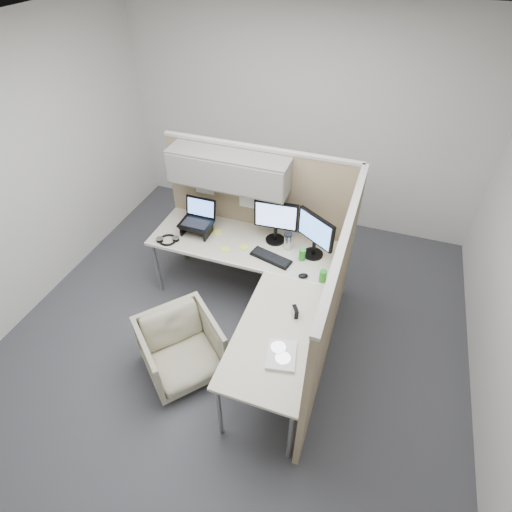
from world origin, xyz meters
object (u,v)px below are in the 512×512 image
(office_chair, at_px, (181,346))
(keyboard, at_px, (271,258))
(desk, at_px, (254,278))
(monitor_left, at_px, (276,219))

(office_chair, bearing_deg, keyboard, 12.72)
(desk, bearing_deg, monitor_left, 86.37)
(monitor_left, xyz_separation_m, keyboard, (0.05, -0.29, -0.26))
(desk, xyz_separation_m, monitor_left, (0.03, 0.55, 0.32))
(desk, bearing_deg, office_chair, -122.03)
(desk, height_order, office_chair, desk)
(office_chair, relative_size, monitor_left, 1.44)
(office_chair, distance_m, monitor_left, 1.52)
(office_chair, relative_size, keyboard, 1.62)
(desk, relative_size, monitor_left, 4.29)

